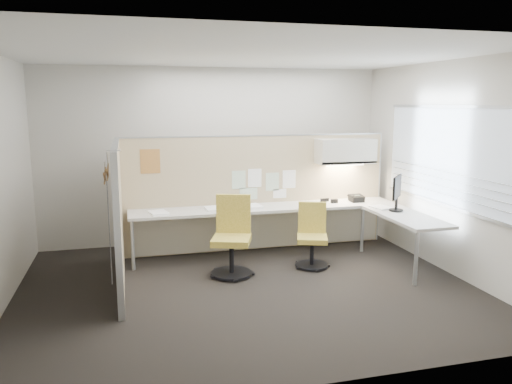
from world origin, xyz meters
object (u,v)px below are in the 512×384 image
object	(u,v)px
desk	(290,216)
chair_left	(232,239)
chair_right	(312,237)
phone	(356,198)
monitor	(397,191)

from	to	relation	value
desk	chair_left	distance (m)	1.17
chair_right	desk	bearing A→B (deg)	123.75
chair_right	phone	distance (m)	1.26
desk	monitor	size ratio (longest dim) A/B	7.93
chair_left	phone	size ratio (longest dim) A/B	4.82
monitor	phone	bearing A→B (deg)	58.56
chair_left	monitor	size ratio (longest dim) A/B	2.05
chair_right	phone	xyz separation A→B (m)	(0.98, 0.68, 0.38)
chair_left	chair_right	bearing A→B (deg)	21.72
chair_left	monitor	xyz separation A→B (m)	(2.37, -0.04, 0.54)
desk	chair_right	distance (m)	0.59
chair_right	monitor	size ratio (longest dim) A/B	1.72
monitor	chair_right	bearing A→B (deg)	126.74
chair_left	chair_right	world-z (taller)	chair_left
desk	chair_right	world-z (taller)	chair_right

